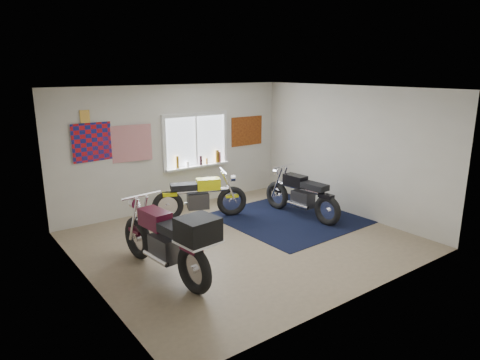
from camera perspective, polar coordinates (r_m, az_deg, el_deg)
ground at (r=7.83m, az=0.55°, el=-8.07°), size 5.50×5.50×0.00m
room_shell at (r=7.36m, az=0.58°, el=3.80°), size 5.50×5.50×5.50m
navy_rug at (r=8.99m, az=6.51°, el=-5.07°), size 2.58×2.68×0.01m
window_assembly at (r=9.70m, az=-5.89°, el=4.74°), size 1.66×0.17×1.26m
oil_bottles at (r=9.82m, az=-4.56°, el=2.85°), size 1.18×0.09×0.30m
flag_display at (r=8.65m, az=-19.99°, el=7.97°), size 1.60×0.10×1.17m
triumph_poster at (r=10.48m, az=0.92°, el=6.55°), size 0.90×0.03×0.70m
yellow_triumph at (r=8.86m, az=-5.37°, el=-2.41°), size 1.89×0.88×1.00m
black_chrome_bike at (r=9.01m, az=8.18°, el=-2.13°), size 0.61×2.00×1.03m
maroon_tourer at (r=6.37m, az=-9.36°, el=-7.99°), size 0.76×2.25×1.14m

